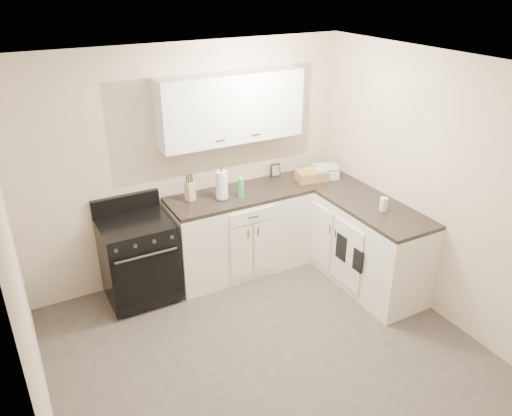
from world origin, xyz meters
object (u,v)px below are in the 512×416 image
stove (139,260)px  paper_towel (222,185)px  countertop_grill (326,173)px  wicker_basket (311,175)px  knife_block (190,191)px

stove → paper_towel: size_ratio=2.76×
stove → countertop_grill: bearing=-0.6°
countertop_grill → wicker_basket: bearing=-160.6°
paper_towel → countertop_grill: (1.31, -0.02, -0.11)m
paper_towel → wicker_basket: paper_towel is taller
paper_towel → countertop_grill: 1.31m
knife_block → wicker_basket: size_ratio=0.58×
paper_towel → wicker_basket: (1.11, -0.02, -0.10)m
knife_block → stove: bearing=169.6°
paper_towel → wicker_basket: 1.11m
wicker_basket → countertop_grill: (0.20, -0.00, -0.01)m
knife_block → wicker_basket: bearing=-27.0°
stove → knife_block: 0.87m
wicker_basket → countertop_grill: size_ratio=1.30×
wicker_basket → knife_block: bearing=174.1°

